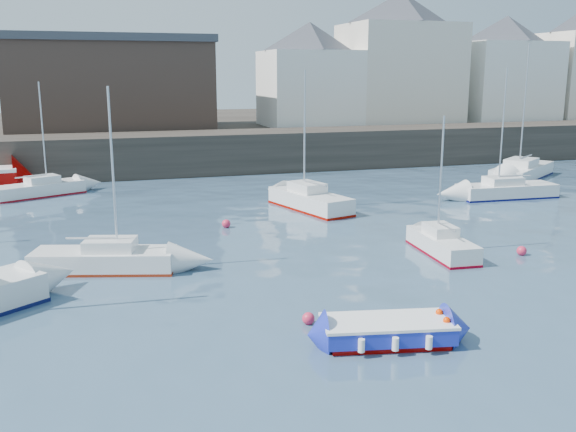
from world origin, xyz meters
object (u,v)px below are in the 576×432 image
object	(u,v)px
blue_dinghy	(387,330)
buoy_far	(226,228)
sailboat_c	(442,244)
sailboat_f	(310,200)
sailboat_h	(39,189)
sailboat_b	(105,259)
sailboat_g	(522,171)
buoy_near	(308,324)
buoy_mid	(521,255)
sailboat_d	(506,190)

from	to	relation	value
blue_dinghy	buoy_far	world-z (taller)	blue_dinghy
blue_dinghy	sailboat_c	xyz separation A→B (m)	(6.18, 7.66, 0.05)
sailboat_f	sailboat_h	xyz separation A→B (m)	(-14.68, 8.55, -0.08)
sailboat_b	blue_dinghy	bearing A→B (deg)	-51.67
sailboat_g	buoy_near	xyz separation A→B (m)	(-23.49, -21.40, -0.53)
sailboat_c	sailboat_h	xyz separation A→B (m)	(-17.07, 18.70, 0.01)
sailboat_b	buoy_near	world-z (taller)	sailboat_b
sailboat_h	buoy_mid	world-z (taller)	sailboat_h
sailboat_d	buoy_near	bearing A→B (deg)	-139.25
buoy_mid	sailboat_b	bearing A→B (deg)	170.22
sailboat_h	buoy_mid	xyz separation A→B (m)	(20.17, -19.86, -0.45)
sailboat_c	sailboat_h	size ratio (longest dim) A/B	0.83
sailboat_d	buoy_mid	world-z (taller)	sailboat_d
sailboat_g	sailboat_h	bearing A→B (deg)	174.82
sailboat_f	buoy_mid	bearing A→B (deg)	-64.09
sailboat_d	sailboat_f	distance (m)	12.53
buoy_near	sailboat_d	bearing A→B (deg)	40.75
sailboat_d	sailboat_c	bearing A→B (deg)	-135.90
buoy_mid	sailboat_c	bearing A→B (deg)	159.42
sailboat_c	sailboat_d	size ratio (longest dim) A/B	0.74
sailboat_b	sailboat_d	distance (m)	25.07
blue_dinghy	sailboat_g	distance (m)	32.00
sailboat_h	sailboat_g	bearing A→B (deg)	-5.18
sailboat_c	sailboat_g	bearing A→B (deg)	45.15
blue_dinghy	sailboat_h	size ratio (longest dim) A/B	0.56
blue_dinghy	sailboat_g	world-z (taller)	sailboat_g
sailboat_c	sailboat_h	distance (m)	25.32
blue_dinghy	sailboat_b	xyz separation A→B (m)	(-7.41, 9.37, 0.07)
blue_dinghy	sailboat_c	size ratio (longest dim) A/B	0.68
sailboat_d	buoy_far	xyz separation A→B (m)	(-17.85, -2.58, -0.47)
buoy_far	buoy_near	bearing A→B (deg)	-90.52
sailboat_f	sailboat_g	xyz separation A→B (m)	(18.05, 5.58, -0.00)
sailboat_g	sailboat_d	bearing A→B (deg)	-133.03
sailboat_f	sailboat_d	bearing A→B (deg)	-1.52
blue_dinghy	sailboat_b	size ratio (longest dim) A/B	0.56
blue_dinghy	sailboat_f	bearing A→B (deg)	77.99
blue_dinghy	sailboat_f	world-z (taller)	sailboat_f
buoy_mid	sailboat_g	bearing A→B (deg)	53.39
sailboat_h	sailboat_b	bearing A→B (deg)	-78.43
sailboat_h	buoy_near	bearing A→B (deg)	-69.25
buoy_mid	sailboat_d	bearing A→B (deg)	57.37
sailboat_h	sailboat_c	bearing A→B (deg)	-47.60
sailboat_f	buoy_near	size ratio (longest dim) A/B	19.72
blue_dinghy	buoy_mid	world-z (taller)	blue_dinghy
sailboat_f	buoy_far	size ratio (longest dim) A/B	17.74
sailboat_g	buoy_near	world-z (taller)	sailboat_g
sailboat_d	buoy_far	distance (m)	18.04
buoy_far	sailboat_d	bearing A→B (deg)	8.22
sailboat_f	sailboat_g	size ratio (longest dim) A/B	0.81
sailboat_d	sailboat_g	bearing A→B (deg)	46.97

